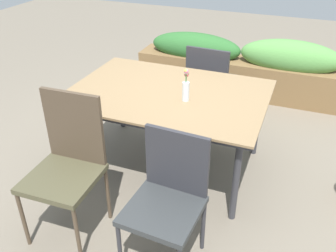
# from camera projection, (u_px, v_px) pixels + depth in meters

# --- Properties ---
(ground_plane) EXTENTS (12.00, 12.00, 0.00)m
(ground_plane) POSITION_uv_depth(u_px,v_px,m) (180.00, 162.00, 3.47)
(ground_plane) COLOR #756B5B
(dining_table) EXTENTS (1.63, 1.15, 0.74)m
(dining_table) POSITION_uv_depth(u_px,v_px,m) (168.00, 98.00, 3.10)
(dining_table) COLOR #8C704C
(dining_table) RESTS_ON ground
(chair_near_left) EXTENTS (0.48, 0.48, 1.03)m
(chair_near_left) POSITION_uv_depth(u_px,v_px,m) (68.00, 160.00, 2.51)
(chair_near_left) COLOR #4C4831
(chair_near_left) RESTS_ON ground
(chair_far_side) EXTENTS (0.51, 0.51, 0.87)m
(chair_far_side) POSITION_uv_depth(u_px,v_px,m) (211.00, 79.00, 3.92)
(chair_far_side) COLOR #2A2D29
(chair_far_side) RESTS_ON ground
(chair_near_right) EXTENTS (0.47, 0.47, 0.90)m
(chair_near_right) POSITION_uv_depth(u_px,v_px,m) (168.00, 194.00, 2.31)
(chair_near_right) COLOR #313436
(chair_near_right) RESTS_ON ground
(flower_vase) EXTENTS (0.06, 0.06, 0.27)m
(flower_vase) POSITION_uv_depth(u_px,v_px,m) (186.00, 87.00, 2.87)
(flower_vase) COLOR silver
(flower_vase) RESTS_ON dining_table
(planter_box) EXTENTS (2.60, 0.42, 0.76)m
(planter_box) POSITION_uv_depth(u_px,v_px,m) (240.00, 67.00, 4.61)
(planter_box) COLOR brown
(planter_box) RESTS_ON ground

